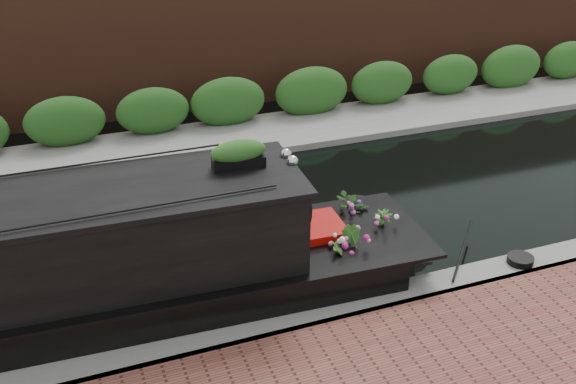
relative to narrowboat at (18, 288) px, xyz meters
name	(u,v)px	position (x,y,z in m)	size (l,w,h in m)	color
ground	(199,234)	(3.15, 1.96, -0.87)	(80.00, 80.00, 0.00)	black
near_bank_coping	(250,340)	(3.15, -1.34, -0.87)	(40.00, 0.60, 0.50)	slate
far_bank_path	(160,152)	(3.15, 6.16, -0.87)	(40.00, 2.40, 0.34)	slate
far_hedge	(153,138)	(3.15, 7.06, -0.87)	(40.00, 1.10, 2.80)	#23521B
far_brick_wall	(140,112)	(3.15, 9.16, -0.87)	(40.00, 1.00, 8.00)	#4F281A
narrowboat	(18,288)	(0.00, 0.00, 0.00)	(12.53, 2.77, 2.93)	black
rope_fender	(415,242)	(6.76, 0.00, -0.69)	(0.36, 0.36, 0.43)	brown
coiled_mooring_rope	(520,260)	(8.06, -1.33, -0.56)	(0.45, 0.45, 0.12)	black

